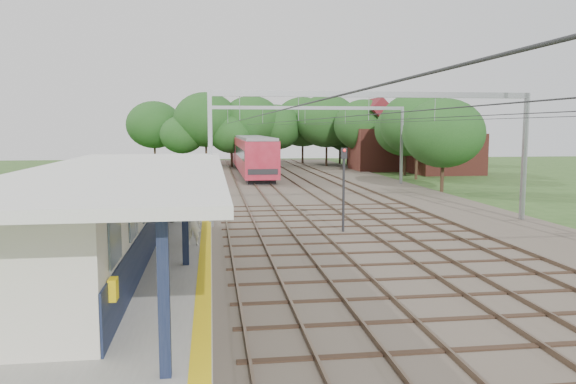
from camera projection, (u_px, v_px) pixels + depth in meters
ground at (406, 325)px, 14.63m from camera, size 160.00×160.00×0.00m
ballast_bed at (325, 192)px, 44.69m from camera, size 18.00×90.00×0.10m
platform at (160, 230)px, 27.38m from camera, size 5.00×52.00×0.35m
yellow_stripe at (206, 225)px, 27.66m from camera, size 0.45×52.00×0.01m
station_building at (102, 214)px, 20.09m from camera, size 3.41×18.00×3.40m
canopy at (128, 172)px, 19.07m from camera, size 6.40×20.00×3.44m
rail_tracks at (294, 191)px, 44.34m from camera, size 11.80×88.00×0.15m
catenary_system at (331, 122)px, 39.34m from camera, size 17.22×88.00×7.00m
tree_band at (281, 129)px, 70.81m from camera, size 31.72×30.88×8.82m
house_near at (446, 147)px, 62.40m from camera, size 7.00×6.12×7.89m
house_far at (386, 144)px, 67.61m from camera, size 8.00×6.12×8.66m
person at (192, 223)px, 22.86m from camera, size 0.71×0.50×1.84m
bicycle at (181, 213)px, 28.42m from camera, size 1.63×0.49×0.98m
train at (248, 151)px, 68.08m from camera, size 3.14×39.12×4.11m
signal_post at (344, 181)px, 27.02m from camera, size 0.29×0.25×4.17m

